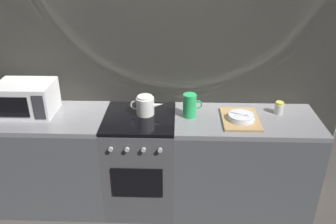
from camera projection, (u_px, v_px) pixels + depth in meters
ground_plane at (143, 200)px, 3.34m from camera, size 8.00×8.00×0.00m
back_wall at (142, 70)px, 3.08m from camera, size 3.60×0.05×2.40m
counter_left at (42, 159)px, 3.16m from camera, size 1.20×0.60×0.90m
stove_unit at (141, 161)px, 3.13m from camera, size 0.60×0.63×0.90m
counter_right at (242, 163)px, 3.11m from camera, size 1.20×0.60×0.90m
microwave at (26, 98)px, 2.94m from camera, size 0.46×0.35×0.27m
kettle at (145, 105)px, 2.94m from camera, size 0.28×0.15×0.17m
pitcher at (190, 105)px, 2.90m from camera, size 0.16×0.11×0.20m
dish_pile at (241, 118)px, 2.86m from camera, size 0.30×0.40×0.07m
spice_jar at (279, 108)px, 2.97m from camera, size 0.08×0.08×0.10m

